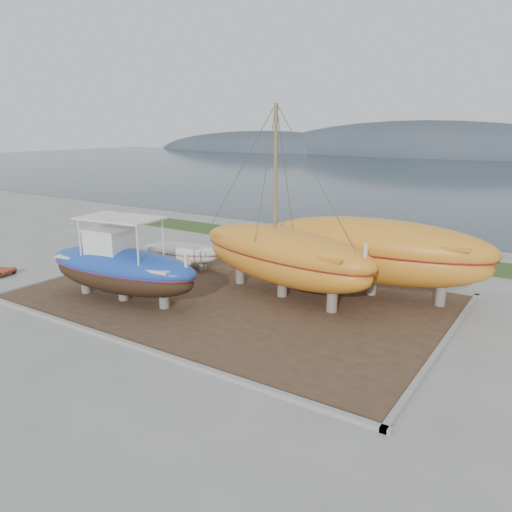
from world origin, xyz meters
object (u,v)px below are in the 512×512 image
Objects in this scene: white_dinghy at (182,255)px; red_trailer at (0,272)px; blue_caique at (121,259)px; orange_sailboat at (283,204)px; orange_bare_hull at (373,258)px.

red_trailer is at bearing -150.73° from white_dinghy.
orange_sailboat is (5.59, 4.27, 2.33)m from blue_caique.
orange_bare_hull is (10.18, 1.36, 1.03)m from white_dinghy.
blue_caique is 1.74× the size of white_dinghy.
orange_bare_hull is (8.85, 6.70, -0.15)m from blue_caique.
white_dinghy is at bearing 26.14° from red_trailer.
blue_caique is at bearing -87.68° from white_dinghy.
blue_caique is 3.60× the size of red_trailer.
orange_bare_hull is at bearing 30.58° from blue_caique.
white_dinghy is (-1.33, 5.34, -1.19)m from blue_caique.
white_dinghy is 10.33m from orange_bare_hull.
blue_caique is 7.41m from orange_sailboat.
white_dinghy is at bearing 97.44° from blue_caique.
blue_caique is 0.81× the size of orange_sailboat.
blue_caique is 8.62m from red_trailer.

